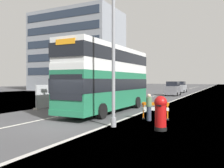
{
  "coord_description": "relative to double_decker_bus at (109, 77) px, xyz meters",
  "views": [
    {
      "loc": [
        8.28,
        -9.67,
        2.47
      ],
      "look_at": [
        1.08,
        4.65,
        2.2
      ],
      "focal_mm": 37.54,
      "sensor_mm": 36.0,
      "label": 1
    }
  ],
  "objects": [
    {
      "name": "construction_site_fence",
      "position": [
        -6.01,
        10.19,
        -1.67
      ],
      "size": [
        0.44,
        24.0,
        2.11
      ],
      "color": "#A8AAAD",
      "rests_on": "ground"
    },
    {
      "name": "bare_tree_far_verge_near",
      "position": [
        -14.7,
        37.09,
        -0.45
      ],
      "size": [
        1.82,
        2.9,
        4.08
      ],
      "color": "#4C3D2D",
      "rests_on": "ground"
    },
    {
      "name": "roadworks_barrier",
      "position": [
        4.3,
        -1.93,
        -2.01
      ],
      "size": [
        1.7,
        0.85,
        1.07
      ],
      "color": "orange",
      "rests_on": "ground"
    },
    {
      "name": "car_receding_mid",
      "position": [
        0.43,
        21.22,
        -1.63
      ],
      "size": [
        2.03,
        3.86,
        2.24
      ],
      "color": "slate",
      "rests_on": "ground"
    },
    {
      "name": "double_decker_bus",
      "position": [
        0.0,
        0.0,
        0.0
      ],
      "size": [
        2.8,
        11.0,
        5.04
      ],
      "color": "#1E6B47",
      "rests_on": "ground"
    },
    {
      "name": "pedestrian_at_kerb",
      "position": [
        4.09,
        -2.59,
        -1.86
      ],
      "size": [
        0.34,
        0.34,
        1.64
      ],
      "color": "#2D3342",
      "rests_on": "ground"
    },
    {
      "name": "backdrop_office_block",
      "position": [
        -25.16,
        31.25,
        6.7
      ],
      "size": [
        21.14,
        12.35,
        18.74
      ],
      "color": "gray",
      "rests_on": "ground"
    },
    {
      "name": "car_oncoming_near",
      "position": [
        -3.57,
        15.0,
        -1.62
      ],
      "size": [
        2.01,
        4.07,
        2.28
      ],
      "color": "silver",
      "rests_on": "ground"
    },
    {
      "name": "red_pillar_postbox",
      "position": [
        5.46,
        -5.02,
        -1.75
      ],
      "size": [
        0.63,
        0.63,
        1.7
      ],
      "color": "black",
      "rests_on": "ground"
    },
    {
      "name": "ground",
      "position": [
        0.75,
        -6.49,
        -2.73
      ],
      "size": [
        140.0,
        280.0,
        0.1
      ],
      "color": "#424244"
    },
    {
      "name": "bare_tree_far_verge_mid",
      "position": [
        -14.26,
        28.25,
        -0.32
      ],
      "size": [
        2.96,
        3.3,
        4.75
      ],
      "color": "#4C3D2D",
      "rests_on": "ground"
    },
    {
      "name": "car_receding_far",
      "position": [
        -0.27,
        31.16,
        -1.64
      ],
      "size": [
        2.06,
        4.19,
        2.2
      ],
      "color": "gray",
      "rests_on": "ground"
    },
    {
      "name": "lamppost_foreground",
      "position": [
        3.02,
        -5.29,
        1.51
      ],
      "size": [
        0.29,
        0.7,
        8.86
      ],
      "color": "gray",
      "rests_on": "ground"
    }
  ]
}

